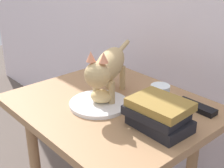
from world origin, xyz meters
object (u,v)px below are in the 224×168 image
object	(u,v)px
candle_jar	(160,97)
tv_remote	(196,107)
bread_roll	(101,96)
book_stack	(158,114)
side_table	(112,124)
plate	(99,104)
cat	(108,67)

from	to	relation	value
candle_jar	tv_remote	xyz separation A→B (m)	(0.10, 0.08, -0.03)
bread_roll	book_stack	size ratio (longest dim) A/B	0.39
side_table	book_stack	bearing A→B (deg)	-1.06
candle_jar	tv_remote	bearing A→B (deg)	38.93
plate	bread_roll	xyz separation A→B (m)	(0.01, 0.00, 0.03)
plate	candle_jar	world-z (taller)	candle_jar
plate	book_stack	bearing A→B (deg)	9.63
tv_remote	side_table	bearing A→B (deg)	-140.17
plate	tv_remote	bearing A→B (deg)	43.57
plate	cat	size ratio (longest dim) A/B	0.53
tv_remote	candle_jar	bearing A→B (deg)	-141.18
tv_remote	book_stack	bearing A→B (deg)	-92.41
cat	tv_remote	xyz separation A→B (m)	(0.28, 0.18, -0.12)
plate	side_table	bearing A→B (deg)	66.16
plate	cat	xyz separation A→B (m)	(-0.02, 0.06, 0.13)
side_table	tv_remote	bearing A→B (deg)	39.94
plate	cat	bearing A→B (deg)	106.95
book_stack	tv_remote	xyz separation A→B (m)	(0.01, 0.20, -0.04)
side_table	cat	xyz separation A→B (m)	(-0.04, 0.01, 0.22)
side_table	tv_remote	distance (m)	0.32
bread_roll	cat	size ratio (longest dim) A/B	0.19
side_table	cat	bearing A→B (deg)	159.36
side_table	bread_roll	size ratio (longest dim) A/B	9.14
plate	cat	distance (m)	0.14
cat	bread_roll	bearing A→B (deg)	-64.83
side_table	plate	distance (m)	0.11
bread_roll	candle_jar	distance (m)	0.21
cat	book_stack	distance (m)	0.28
plate	tv_remote	size ratio (longest dim) A/B	1.46
side_table	book_stack	xyz separation A→B (m)	(0.23, -0.00, 0.14)
book_stack	tv_remote	bearing A→B (deg)	87.69
bread_roll	candle_jar	size ratio (longest dim) A/B	0.94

